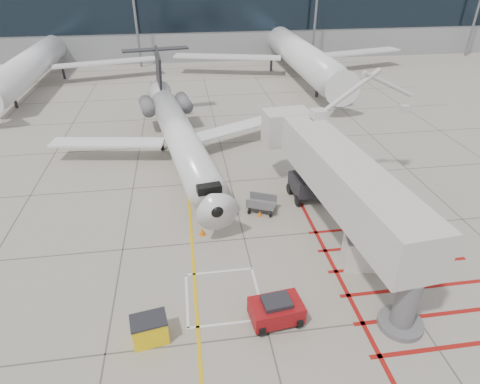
{
  "coord_description": "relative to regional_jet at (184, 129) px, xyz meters",
  "views": [
    {
      "loc": [
        -3.39,
        -17.33,
        16.51
      ],
      "look_at": [
        0.0,
        6.0,
        2.5
      ],
      "focal_mm": 30.0,
      "sensor_mm": 36.0,
      "label": 1
    }
  ],
  "objects": [
    {
      "name": "terminal_building",
      "position": [
        13.51,
        55.53,
        3.09
      ],
      "size": [
        180.0,
        28.0,
        14.0
      ],
      "primitive_type": "cube",
      "color": "gray",
      "rests_on": "ground_plane"
    },
    {
      "name": "spill_bin",
      "position": [
        -2.32,
        -17.92,
        -3.18
      ],
      "size": [
        1.85,
        1.39,
        1.46
      ],
      "primitive_type": null,
      "rotation": [
        0.0,
        0.0,
        0.17
      ],
      "color": "yellow",
      "rests_on": "ground_plane"
    },
    {
      "name": "jet_bridge",
      "position": [
        9.72,
        -12.12,
        0.05
      ],
      "size": [
        11.15,
        20.56,
        7.92
      ],
      "primitive_type": null,
      "rotation": [
        0.0,
        0.0,
        0.09
      ],
      "color": "beige",
      "rests_on": "ground_plane"
    },
    {
      "name": "cone_side",
      "position": [
        5.06,
        -7.94,
        -3.69
      ],
      "size": [
        0.31,
        0.31,
        0.43
      ],
      "primitive_type": "cone",
      "color": "orange",
      "rests_on": "ground_plane"
    },
    {
      "name": "cone_nose",
      "position": [
        0.74,
        -9.6,
        -3.62
      ],
      "size": [
        0.41,
        0.41,
        0.57
      ],
      "primitive_type": "cone",
      "color": "orange",
      "rests_on": "ground_plane"
    },
    {
      "name": "ground_plane",
      "position": [
        3.51,
        -14.47,
        -3.91
      ],
      "size": [
        260.0,
        260.0,
        0.0
      ],
      "primitive_type": "plane",
      "color": "gray",
      "rests_on": "ground"
    },
    {
      "name": "pushback_tug",
      "position": [
        4.06,
        -17.6,
        -3.13
      ],
      "size": [
        2.83,
        1.96,
        1.55
      ],
      "primitive_type": null,
      "rotation": [
        0.0,
        0.0,
        0.12
      ],
      "color": "maroon",
      "rests_on": "ground_plane"
    },
    {
      "name": "ground_power_unit",
      "position": [
        10.42,
        -14.13,
        -2.85
      ],
      "size": [
        2.93,
        2.07,
        2.11
      ],
      "primitive_type": null,
      "rotation": [
        0.0,
        0.0,
        -0.21
      ],
      "color": "silver",
      "rests_on": "ground_plane"
    },
    {
      "name": "terminal_glass_band",
      "position": [
        13.51,
        41.48,
        4.09
      ],
      "size": [
        180.0,
        0.1,
        6.0
      ],
      "primitive_type": "cube",
      "color": "black",
      "rests_on": "ground_plane"
    },
    {
      "name": "bg_aircraft_c",
      "position": [
        17.91,
        31.53,
        2.36
      ],
      "size": [
        37.57,
        41.75,
        12.52
      ],
      "primitive_type": null,
      "color": "silver",
      "rests_on": "ground_plane"
    },
    {
      "name": "regional_jet",
      "position": [
        0.0,
        0.0,
        0.0
      ],
      "size": [
        28.21,
        33.28,
        7.81
      ],
      "primitive_type": null,
      "rotation": [
        0.0,
        0.0,
        0.16
      ],
      "color": "silver",
      "rests_on": "ground_plane"
    },
    {
      "name": "bg_aircraft_b",
      "position": [
        -20.53,
        31.53,
        1.78
      ],
      "size": [
        34.11,
        37.9,
        11.37
      ],
      "primitive_type": null,
      "color": "silver",
      "rests_on": "ground_plane"
    },
    {
      "name": "baggage_cart",
      "position": [
        5.28,
        -7.35,
        -3.25
      ],
      "size": [
        2.41,
        2.03,
        1.3
      ],
      "primitive_type": null,
      "rotation": [
        0.0,
        0.0,
        -0.42
      ],
      "color": "#5C5B60",
      "rests_on": "ground_plane"
    }
  ]
}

